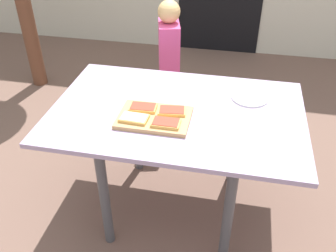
{
  "coord_description": "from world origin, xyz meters",
  "views": [
    {
      "loc": [
        0.28,
        -1.58,
        1.74
      ],
      "look_at": [
        -0.05,
        0.0,
        0.61
      ],
      "focal_mm": 39.47,
      "sensor_mm": 36.0,
      "label": 1
    }
  ],
  "objects_px": {
    "cutting_board": "(154,118)",
    "pizza_slice_far_right": "(172,111)",
    "dining_table": "(177,124)",
    "plate_white_right": "(250,98)",
    "pizza_slice_near_right": "(166,123)",
    "pizza_slice_far_left": "(143,107)",
    "pizza_slice_near_left": "(134,118)",
    "child_left": "(169,64)"
  },
  "relations": [
    {
      "from": "dining_table",
      "to": "cutting_board",
      "type": "relative_size",
      "value": 3.64
    },
    {
      "from": "pizza_slice_near_right",
      "to": "child_left",
      "type": "relative_size",
      "value": 0.13
    },
    {
      "from": "dining_table",
      "to": "child_left",
      "type": "relative_size",
      "value": 1.25
    },
    {
      "from": "dining_table",
      "to": "pizza_slice_far_left",
      "type": "height_order",
      "value": "pizza_slice_far_left"
    },
    {
      "from": "pizza_slice_near_right",
      "to": "pizza_slice_far_left",
      "type": "relative_size",
      "value": 0.97
    },
    {
      "from": "pizza_slice_far_left",
      "to": "plate_white_right",
      "type": "relative_size",
      "value": 0.72
    },
    {
      "from": "cutting_board",
      "to": "plate_white_right",
      "type": "distance_m",
      "value": 0.55
    },
    {
      "from": "pizza_slice_near_right",
      "to": "pizza_slice_far_left",
      "type": "bearing_deg",
      "value": 141.8
    },
    {
      "from": "cutting_board",
      "to": "pizza_slice_far_left",
      "type": "bearing_deg",
      "value": 144.5
    },
    {
      "from": "pizza_slice_far_right",
      "to": "pizza_slice_near_left",
      "type": "height_order",
      "value": "same"
    },
    {
      "from": "dining_table",
      "to": "child_left",
      "type": "distance_m",
      "value": 0.83
    },
    {
      "from": "dining_table",
      "to": "plate_white_right",
      "type": "height_order",
      "value": "plate_white_right"
    },
    {
      "from": "plate_white_right",
      "to": "pizza_slice_near_left",
      "type": "bearing_deg",
      "value": -147.03
    },
    {
      "from": "pizza_slice_near_left",
      "to": "child_left",
      "type": "xyz_separation_m",
      "value": [
        -0.02,
        0.96,
        -0.16
      ]
    },
    {
      "from": "plate_white_right",
      "to": "pizza_slice_near_right",
      "type": "bearing_deg",
      "value": -136.92
    },
    {
      "from": "dining_table",
      "to": "cutting_board",
      "type": "height_order",
      "value": "cutting_board"
    },
    {
      "from": "plate_white_right",
      "to": "pizza_slice_far_left",
      "type": "bearing_deg",
      "value": -154.61
    },
    {
      "from": "plate_white_right",
      "to": "child_left",
      "type": "relative_size",
      "value": 0.19
    },
    {
      "from": "dining_table",
      "to": "child_left",
      "type": "height_order",
      "value": "child_left"
    },
    {
      "from": "pizza_slice_near_right",
      "to": "child_left",
      "type": "xyz_separation_m",
      "value": [
        -0.18,
        0.97,
        -0.16
      ]
    },
    {
      "from": "child_left",
      "to": "dining_table",
      "type": "bearing_deg",
      "value": -75.71
    },
    {
      "from": "cutting_board",
      "to": "plate_white_right",
      "type": "xyz_separation_m",
      "value": [
        0.46,
        0.3,
        -0.01
      ]
    },
    {
      "from": "pizza_slice_far_right",
      "to": "plate_white_right",
      "type": "xyz_separation_m",
      "value": [
        0.38,
        0.25,
        -0.03
      ]
    },
    {
      "from": "dining_table",
      "to": "cutting_board",
      "type": "bearing_deg",
      "value": -130.96
    },
    {
      "from": "dining_table",
      "to": "pizza_slice_far_left",
      "type": "relative_size",
      "value": 9.17
    },
    {
      "from": "pizza_slice_far_right",
      "to": "pizza_slice_far_left",
      "type": "bearing_deg",
      "value": 179.31
    },
    {
      "from": "pizza_slice_near_left",
      "to": "child_left",
      "type": "height_order",
      "value": "child_left"
    },
    {
      "from": "cutting_board",
      "to": "child_left",
      "type": "relative_size",
      "value": 0.34
    },
    {
      "from": "pizza_slice_far_right",
      "to": "child_left",
      "type": "height_order",
      "value": "child_left"
    },
    {
      "from": "pizza_slice_near_right",
      "to": "pizza_slice_near_left",
      "type": "xyz_separation_m",
      "value": [
        -0.16,
        0.01,
        0.0
      ]
    },
    {
      "from": "pizza_slice_near_right",
      "to": "plate_white_right",
      "type": "relative_size",
      "value": 0.69
    },
    {
      "from": "child_left",
      "to": "pizza_slice_far_left",
      "type": "bearing_deg",
      "value": -87.31
    },
    {
      "from": "pizza_slice_far_left",
      "to": "pizza_slice_far_right",
      "type": "height_order",
      "value": "same"
    },
    {
      "from": "cutting_board",
      "to": "pizza_slice_far_right",
      "type": "height_order",
      "value": "pizza_slice_far_right"
    },
    {
      "from": "dining_table",
      "to": "pizza_slice_near_left",
      "type": "relative_size",
      "value": 9.21
    },
    {
      "from": "pizza_slice_far_left",
      "to": "pizza_slice_far_right",
      "type": "xyz_separation_m",
      "value": [
        0.15,
        -0.0,
        0.0
      ]
    },
    {
      "from": "pizza_slice_far_left",
      "to": "pizza_slice_near_left",
      "type": "height_order",
      "value": "same"
    },
    {
      "from": "pizza_slice_far_right",
      "to": "cutting_board",
      "type": "bearing_deg",
      "value": -148.64
    },
    {
      "from": "cutting_board",
      "to": "pizza_slice_far_left",
      "type": "distance_m",
      "value": 0.09
    },
    {
      "from": "pizza_slice_near_right",
      "to": "plate_white_right",
      "type": "bearing_deg",
      "value": 43.08
    },
    {
      "from": "pizza_slice_far_left",
      "to": "pizza_slice_far_right",
      "type": "bearing_deg",
      "value": -0.69
    },
    {
      "from": "dining_table",
      "to": "plate_white_right",
      "type": "distance_m",
      "value": 0.42
    }
  ]
}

